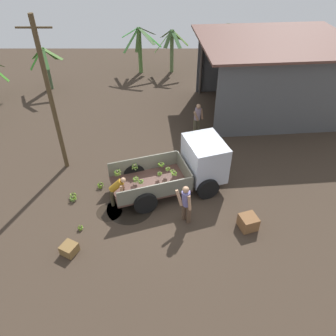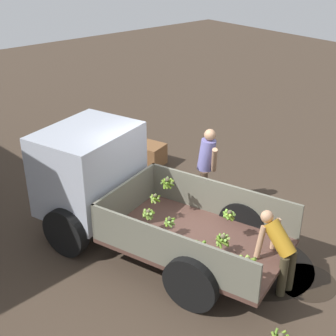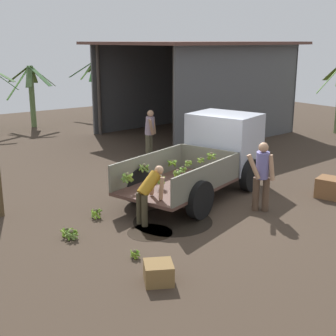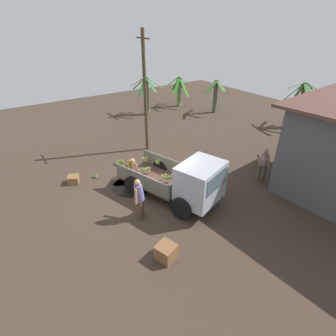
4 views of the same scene
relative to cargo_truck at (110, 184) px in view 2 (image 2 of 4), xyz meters
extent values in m
plane|color=#3C2F24|center=(-1.18, -0.97, -1.04)|extent=(36.00, 36.00, 0.00)
cylinder|color=black|center=(-3.23, -1.63, -1.04)|extent=(0.97, 0.97, 0.01)
cylinder|color=black|center=(-2.46, -1.40, -1.04)|extent=(1.80, 1.80, 0.01)
cube|color=#4C322A|center=(-1.71, -0.56, -0.56)|extent=(3.37, 2.65, 0.08)
cube|color=#646354|center=(-1.98, 0.29, -0.19)|extent=(2.82, 0.96, 0.65)
cube|color=#646354|center=(-1.43, -1.40, -0.19)|extent=(2.82, 0.96, 0.65)
cube|color=#646354|center=(-0.33, -0.11, -0.19)|extent=(0.61, 1.75, 0.65)
cube|color=#A5ABB8|center=(0.46, 0.15, 0.18)|extent=(1.86, 2.13, 1.55)
cube|color=#4C606B|center=(1.12, 0.36, 0.49)|extent=(0.47, 1.37, 0.68)
cylinder|color=black|center=(-0.03, 0.98, -0.60)|extent=(0.92, 0.49, 0.89)
cylinder|color=black|center=(0.56, -0.82, -0.60)|extent=(0.92, 0.49, 0.89)
cylinder|color=black|center=(-2.42, 0.20, -0.60)|extent=(0.92, 0.49, 0.89)
cylinder|color=black|center=(-1.84, -1.60, -0.60)|extent=(0.92, 0.49, 0.89)
sphere|color=brown|center=(-2.03, -0.99, -0.02)|extent=(0.08, 0.08, 0.08)
cylinder|color=#577930|center=(-1.98, -1.01, -0.08)|extent=(0.10, 0.15, 0.15)
cylinder|color=#73A237|center=(-1.97, -0.95, -0.06)|extent=(0.12, 0.17, 0.10)
cylinder|color=#558023|center=(-2.01, -0.92, -0.06)|extent=(0.17, 0.08, 0.11)
cylinder|color=#7EA32E|center=(-2.06, -0.95, -0.09)|extent=(0.13, 0.13, 0.15)
cylinder|color=olive|center=(-2.08, -0.99, -0.09)|extent=(0.06, 0.15, 0.15)
cylinder|color=#57772D|center=(-2.06, -1.04, -0.07)|extent=(0.16, 0.12, 0.12)
cylinder|color=#81AA45|center=(-2.02, -1.03, -0.09)|extent=(0.14, 0.08, 0.16)
sphere|color=brown|center=(-0.82, -0.38, -0.02)|extent=(0.06, 0.06, 0.06)
cylinder|color=#6D9F21|center=(-0.88, -0.38, -0.07)|extent=(0.05, 0.15, 0.13)
cylinder|color=olive|center=(-0.86, -0.43, -0.06)|extent=(0.13, 0.13, 0.11)
cylinder|color=#56741D|center=(-0.81, -0.44, -0.07)|extent=(0.15, 0.06, 0.12)
cylinder|color=olive|center=(-0.77, -0.39, -0.07)|extent=(0.05, 0.14, 0.13)
cylinder|color=olive|center=(-0.79, -0.35, -0.08)|extent=(0.12, 0.11, 0.14)
cylinder|color=#819E42|center=(-0.83, -0.33, -0.07)|extent=(0.15, 0.06, 0.13)
sphere|color=brown|center=(-2.99, -0.34, -0.09)|extent=(0.08, 0.08, 0.08)
cylinder|color=#76A440|center=(-3.01, -0.25, -0.16)|extent=(0.24, 0.09, 0.17)
cylinder|color=olive|center=(-3.06, -0.29, -0.18)|extent=(0.17, 0.20, 0.20)
cylinder|color=olive|center=(-3.06, -0.36, -0.18)|extent=(0.09, 0.21, 0.21)
cylinder|color=#547627|center=(-3.03, -0.42, -0.17)|extent=(0.22, 0.15, 0.19)
cylinder|color=olive|center=(-2.96, -0.42, -0.17)|extent=(0.22, 0.13, 0.19)
cylinder|color=#88AA42|center=(-2.92, -0.35, -0.18)|extent=(0.08, 0.21, 0.21)
cylinder|color=olive|center=(-2.93, -0.28, -0.16)|extent=(0.19, 0.21, 0.18)
sphere|color=brown|center=(-1.01, -0.08, -0.13)|extent=(0.07, 0.07, 0.07)
cylinder|color=olive|center=(-1.06, -0.08, -0.19)|extent=(0.05, 0.13, 0.15)
cylinder|color=#83AD4D|center=(-1.05, -0.12, -0.18)|extent=(0.13, 0.14, 0.14)
cylinder|color=#5C8321|center=(-1.02, -0.15, -0.17)|extent=(0.17, 0.07, 0.10)
cylinder|color=#5B732A|center=(-0.97, -0.13, -0.18)|extent=(0.14, 0.14, 0.13)
cylinder|color=olive|center=(-0.95, -0.09, -0.17)|extent=(0.07, 0.16, 0.11)
cylinder|color=olive|center=(-0.97, -0.04, -0.17)|extent=(0.15, 0.15, 0.11)
cylinder|color=olive|center=(-1.02, -0.03, -0.19)|extent=(0.14, 0.05, 0.14)
cylinder|color=#82A747|center=(-1.04, -0.05, -0.19)|extent=(0.13, 0.12, 0.15)
sphere|color=brown|center=(-2.25, -0.62, -0.21)|extent=(0.08, 0.08, 0.08)
cylinder|color=#7BA045|center=(-2.21, -0.67, -0.29)|extent=(0.17, 0.14, 0.18)
cylinder|color=#85B041|center=(-2.19, -0.63, -0.29)|extent=(0.09, 0.18, 0.18)
cylinder|color=olive|center=(-2.20, -0.59, -0.29)|extent=(0.12, 0.17, 0.18)
cylinder|color=olive|center=(-2.24, -0.56, -0.30)|extent=(0.17, 0.08, 0.19)
cylinder|color=olive|center=(-2.30, -0.55, -0.26)|extent=(0.20, 0.15, 0.12)
cylinder|color=#538120|center=(-2.31, -0.60, -0.29)|extent=(0.08, 0.17, 0.18)
cylinder|color=#75A63C|center=(-2.31, -0.64, -0.29)|extent=(0.11, 0.18, 0.18)
cylinder|color=#92B14F|center=(-2.27, -0.68, -0.29)|extent=(0.18, 0.09, 0.17)
sphere|color=#463F2D|center=(-1.28, 0.24, -0.15)|extent=(0.07, 0.07, 0.07)
cylinder|color=olive|center=(-1.27, 0.18, -0.23)|extent=(0.17, 0.07, 0.17)
cylinder|color=olive|center=(-1.21, 0.21, -0.20)|extent=(0.13, 0.19, 0.13)
cylinder|color=#7CB039|center=(-1.21, 0.28, -0.20)|extent=(0.14, 0.19, 0.12)
cylinder|color=#83A73A|center=(-1.25, 0.31, -0.21)|extent=(0.19, 0.11, 0.15)
cylinder|color=#56771E|center=(-1.31, 0.30, -0.22)|extent=(0.18, 0.12, 0.16)
cylinder|color=#517A23|center=(-1.36, 0.25, -0.19)|extent=(0.07, 0.20, 0.11)
cylinder|color=#65931F|center=(-1.33, 0.18, -0.19)|extent=(0.19, 0.15, 0.11)
sphere|color=#463F2D|center=(-1.33, -0.29, -0.21)|extent=(0.07, 0.07, 0.07)
cylinder|color=olive|center=(-1.36, -0.33, -0.27)|extent=(0.14, 0.10, 0.14)
cylinder|color=#50751E|center=(-1.31, -0.34, -0.25)|extent=(0.16, 0.10, 0.10)
cylinder|color=olive|center=(-1.28, -0.28, -0.26)|extent=(0.06, 0.15, 0.13)
cylinder|color=olive|center=(-1.30, -0.25, -0.27)|extent=(0.13, 0.12, 0.14)
cylinder|color=#80B048|center=(-1.36, -0.24, -0.27)|extent=(0.14, 0.11, 0.14)
cylinder|color=#79A746|center=(-1.39, -0.29, -0.26)|extent=(0.04, 0.15, 0.13)
sphere|color=brown|center=(-2.33, -0.03, -0.04)|extent=(0.08, 0.08, 0.08)
cylinder|color=olive|center=(-2.36, 0.04, -0.11)|extent=(0.21, 0.12, 0.16)
cylinder|color=olive|center=(-2.41, -0.02, -0.12)|extent=(0.08, 0.20, 0.18)
cylinder|color=#567530|center=(-2.35, -0.10, -0.13)|extent=(0.19, 0.10, 0.20)
cylinder|color=olive|center=(-2.27, -0.09, -0.12)|extent=(0.17, 0.18, 0.18)
cylinder|color=olive|center=(-2.27, 0.00, -0.12)|extent=(0.13, 0.19, 0.19)
sphere|color=#47402E|center=(-0.76, -0.71, 0.16)|extent=(0.09, 0.09, 0.09)
cylinder|color=#597523|center=(-0.77, -0.65, 0.09)|extent=(0.17, 0.05, 0.15)
cylinder|color=#577B1B|center=(-0.81, -0.67, 0.09)|extent=(0.14, 0.15, 0.16)
cylinder|color=#51791F|center=(-0.83, -0.71, 0.10)|extent=(0.04, 0.18, 0.13)
cylinder|color=olive|center=(-0.82, -0.77, 0.12)|extent=(0.16, 0.16, 0.10)
cylinder|color=olive|center=(-0.76, -0.78, 0.10)|extent=(0.18, 0.05, 0.14)
cylinder|color=#87AD3A|center=(-0.73, -0.76, 0.08)|extent=(0.15, 0.13, 0.17)
cylinder|color=#567733|center=(-0.69, -0.71, 0.11)|extent=(0.04, 0.19, 0.12)
cylinder|color=#69A022|center=(-0.73, -0.68, 0.08)|extent=(0.13, 0.13, 0.18)
cylinder|color=#4F3A2B|center=(-0.25, -2.13, -0.63)|extent=(0.23, 0.23, 0.82)
cylinder|color=#4F3A2B|center=(-0.42, -1.97, -0.63)|extent=(0.23, 0.23, 0.82)
cylinder|color=#6C68A9|center=(-0.36, -2.08, 0.10)|extent=(0.48, 0.48, 0.67)
sphere|color=tan|center=(-0.39, -2.11, 0.53)|extent=(0.23, 0.23, 0.23)
cylinder|color=tan|center=(-0.26, -2.27, 0.06)|extent=(0.21, 0.21, 0.62)
cylinder|color=tan|center=(-0.61, -2.04, 0.09)|extent=(0.32, 0.32, 0.60)
cylinder|color=#3A3322|center=(-3.13, -1.06, -0.69)|extent=(0.14, 0.14, 0.72)
cylinder|color=#3A3322|center=(-3.12, -1.27, -0.69)|extent=(0.14, 0.14, 0.72)
cylinder|color=#AD781C|center=(-2.93, -1.16, -0.13)|extent=(0.59, 0.28, 0.58)
sphere|color=tan|center=(-2.65, -1.15, 0.14)|extent=(0.20, 0.20, 0.20)
cylinder|color=tan|center=(-2.71, -0.97, -0.22)|extent=(0.10, 0.21, 0.54)
cylinder|color=tan|center=(-2.72, -1.33, -0.23)|extent=(0.10, 0.16, 0.54)
sphere|color=brown|center=(-3.78, -0.23, -0.85)|extent=(0.08, 0.08, 0.08)
cylinder|color=olive|center=(-3.72, -0.27, -0.92)|extent=(0.15, 0.19, 0.17)
cylinder|color=#557B25|center=(-3.70, -0.19, -0.90)|extent=(0.11, 0.22, 0.14)
cube|color=brown|center=(1.86, -2.38, -0.78)|extent=(0.74, 0.74, 0.52)
camera|label=1|loc=(-1.00, -10.33, 7.96)|focal=35.00mm
camera|label=2|loc=(-6.38, 3.96, 4.05)|focal=50.00mm
camera|label=3|loc=(-8.28, -9.37, 2.90)|focal=50.00mm
camera|label=4|loc=(6.78, -5.64, 5.65)|focal=28.00mm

